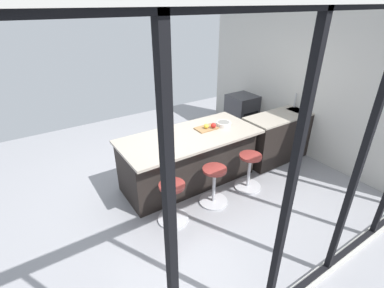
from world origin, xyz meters
name	(u,v)px	position (x,y,z in m)	size (l,w,h in m)	color
ground_plane	(180,183)	(0.00, 0.00, 0.00)	(7.03, 7.03, 0.00)	gray
window_panel_rear	(333,159)	(0.00, 2.42, 1.67)	(5.41, 0.12, 2.91)	beige
interior_partition_left	(297,78)	(-2.71, 0.00, 1.45)	(0.12, 4.85, 2.91)	beige
sink_cabinet	(288,133)	(-2.36, 0.26, 0.46)	(2.01, 0.60, 1.18)	black
oven_range	(242,113)	(-2.36, -1.09, 0.44)	(0.60, 0.61, 0.87)	#38383D
kitchen_island	(189,158)	(-0.17, 0.00, 0.45)	(2.27, 1.05, 0.89)	black
stool_by_window	(249,172)	(-0.89, 0.70, 0.29)	(0.44, 0.44, 0.62)	#B7B7BC
stool_middle	(214,187)	(-0.17, 0.70, 0.29)	(0.44, 0.44, 0.62)	#B7B7BC
stool_near_camera	(173,204)	(0.54, 0.70, 0.29)	(0.44, 0.44, 0.62)	#B7B7BC
cutting_board	(206,128)	(-0.53, -0.01, 0.90)	(0.36, 0.24, 0.02)	olive
apple_red	(213,125)	(-0.63, 0.06, 0.96)	(0.09, 0.09, 0.09)	red
apple_yellow	(206,126)	(-0.52, 0.01, 0.95)	(0.08, 0.08, 0.08)	gold
fruit_bowl	(224,124)	(-0.85, 0.05, 0.93)	(0.25, 0.25, 0.07)	silver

